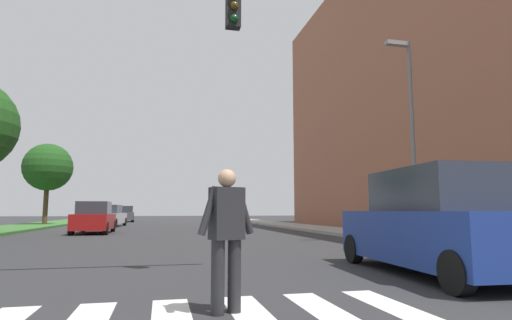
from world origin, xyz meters
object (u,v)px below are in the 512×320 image
Objects in this scene: sedan_midblock at (94,219)px; street_lamp_right at (410,120)px; sedan_distant at (109,216)px; sedan_far_horizon at (125,214)px; pedestrian_performer at (227,232)px; tree_distant at (48,167)px; suv_crossing at (436,225)px.

street_lamp_right is at bearing -38.05° from sedan_midblock.
sedan_midblock is 9.86m from sedan_distant.
sedan_far_horizon is (-0.39, 23.49, 0.01)m from sedan_midblock.
sedan_distant is (-12.89, 19.61, -3.84)m from street_lamp_right.
sedan_distant is 1.01× the size of sedan_far_horizon.
sedan_midblock is at bearing -87.59° from sedan_distant.
pedestrian_performer reaches higher than sedan_distant.
sedan_midblock is (-12.47, 9.76, -3.82)m from street_lamp_right.
sedan_far_horizon is at bearing 90.96° from sedan_midblock.
pedestrian_performer is 0.40× the size of sedan_midblock.
tree_distant is 31.70m from suv_crossing.
tree_distant is at bearing 114.35° from sedan_midblock.
sedan_far_horizon is (-12.86, 33.25, -3.81)m from street_lamp_right.
tree_distant is 28.10m from street_lamp_right.
sedan_far_horizon reaches higher than sedan_midblock.
tree_distant is at bearing -113.42° from sedan_far_horizon.
street_lamp_right is at bearing -68.85° from sedan_far_horizon.
street_lamp_right is at bearing -56.70° from sedan_distant.
suv_crossing is at bearing -62.37° from sedan_midblock.
sedan_midblock reaches higher than sedan_distant.
tree_distant reaches higher than sedan_far_horizon.
suv_crossing is 27.65m from sedan_distant.
street_lamp_right is 4.44× the size of pedestrian_performer.
tree_distant is at bearing 157.40° from sedan_distant.
suv_crossing is 1.13× the size of sedan_midblock.
pedestrian_performer is 0.36× the size of sedan_distant.
tree_distant reaches higher than sedan_midblock.
sedan_distant is at bearing 108.89° from suv_crossing.
street_lamp_right is 1.80× the size of sedan_midblock.
tree_distant is 1.36× the size of sedan_far_horizon.
tree_distant reaches higher than sedan_distant.
suv_crossing is at bearing -77.36° from sedan_far_horizon.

